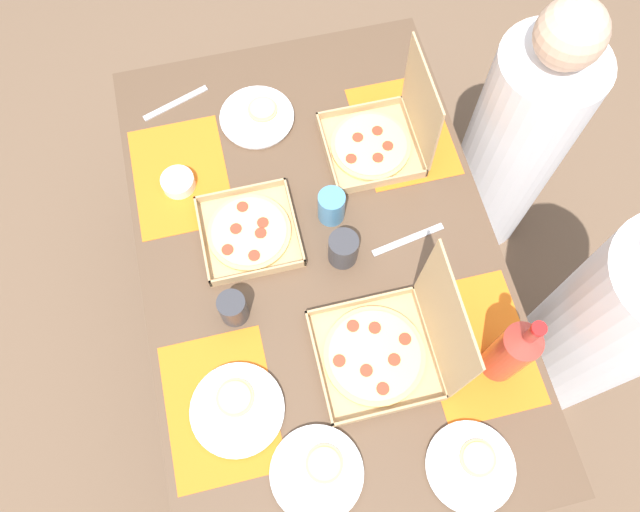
# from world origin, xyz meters

# --- Properties ---
(ground_plane) EXTENTS (6.00, 6.00, 0.00)m
(ground_plane) POSITION_xyz_m (0.00, 0.00, 0.00)
(ground_plane) COLOR brown
(dining_table) EXTENTS (1.47, 0.96, 0.72)m
(dining_table) POSITION_xyz_m (0.00, 0.00, 0.62)
(dining_table) COLOR #3F3328
(dining_table) RESTS_ON ground_plane
(placemat_near_left) EXTENTS (0.36, 0.26, 0.00)m
(placemat_near_left) POSITION_xyz_m (-0.33, -0.33, 0.73)
(placemat_near_left) COLOR orange
(placemat_near_left) RESTS_ON dining_table
(placemat_near_right) EXTENTS (0.36, 0.26, 0.00)m
(placemat_near_right) POSITION_xyz_m (0.33, -0.33, 0.73)
(placemat_near_right) COLOR orange
(placemat_near_right) RESTS_ON dining_table
(placemat_far_left) EXTENTS (0.36, 0.26, 0.00)m
(placemat_far_left) POSITION_xyz_m (-0.33, 0.33, 0.73)
(placemat_far_left) COLOR orange
(placemat_far_left) RESTS_ON dining_table
(placemat_far_right) EXTENTS (0.36, 0.26, 0.00)m
(placemat_far_right) POSITION_xyz_m (0.33, 0.33, 0.73)
(placemat_far_right) COLOR orange
(placemat_far_right) RESTS_ON dining_table
(pizza_box_center) EXTENTS (0.26, 0.26, 0.04)m
(pizza_box_center) POSITION_xyz_m (-0.11, -0.17, 0.74)
(pizza_box_center) COLOR tan
(pizza_box_center) RESTS_ON dining_table
(pizza_box_edge_far) EXTENTS (0.29, 0.31, 0.33)m
(pizza_box_edge_far) POSITION_xyz_m (0.30, 0.10, 0.77)
(pizza_box_edge_far) COLOR tan
(pizza_box_edge_far) RESTS_ON dining_table
(pizza_box_corner_left) EXTENTS (0.26, 0.26, 0.30)m
(pizza_box_corner_left) POSITION_xyz_m (-0.30, 0.25, 0.77)
(pizza_box_corner_left) COLOR tan
(pizza_box_corner_left) RESTS_ON dining_table
(plate_middle) EXTENTS (0.23, 0.23, 0.03)m
(plate_middle) POSITION_xyz_m (0.35, -0.29, 0.73)
(plate_middle) COLOR white
(plate_middle) RESTS_ON dining_table
(plate_near_left) EXTENTS (0.22, 0.22, 0.03)m
(plate_near_left) POSITION_xyz_m (-0.47, -0.08, 0.73)
(plate_near_left) COLOR white
(plate_near_left) RESTS_ON dining_table
(plate_far_left) EXTENTS (0.21, 0.21, 0.03)m
(plate_far_left) POSITION_xyz_m (0.60, 0.22, 0.73)
(plate_far_left) COLOR white
(plate_far_left) RESTS_ON dining_table
(plate_near_right) EXTENTS (0.22, 0.22, 0.03)m
(plate_near_right) POSITION_xyz_m (0.53, -0.13, 0.73)
(plate_near_right) COLOR white
(plate_near_right) RESTS_ON dining_table
(soda_bottle) EXTENTS (0.09, 0.09, 0.32)m
(soda_bottle) POSITION_xyz_m (0.39, 0.36, 0.86)
(soda_bottle) COLOR #B2382D
(soda_bottle) RESTS_ON dining_table
(cup_spare) EXTENTS (0.08, 0.08, 0.10)m
(cup_spare) POSITION_xyz_m (0.01, 0.06, 0.77)
(cup_spare) COLOR #333338
(cup_spare) RESTS_ON dining_table
(cup_clear_left) EXTENTS (0.07, 0.07, 0.10)m
(cup_clear_left) POSITION_xyz_m (-0.11, 0.06, 0.78)
(cup_clear_left) COLOR teal
(cup_clear_left) RESTS_ON dining_table
(cup_red) EXTENTS (0.07, 0.07, 0.09)m
(cup_red) POSITION_xyz_m (0.11, -0.25, 0.77)
(cup_red) COLOR #333338
(cup_red) RESTS_ON dining_table
(condiment_bowl) EXTENTS (0.09, 0.09, 0.04)m
(condiment_bowl) POSITION_xyz_m (-0.30, -0.34, 0.74)
(condiment_bowl) COLOR white
(condiment_bowl) RESTS_ON dining_table
(knife_by_far_left) EXTENTS (0.09, 0.20, 0.00)m
(knife_by_far_left) POSITION_xyz_m (-0.58, -0.30, 0.73)
(knife_by_far_left) COLOR #B7B7BC
(knife_by_far_left) RESTS_ON dining_table
(knife_by_near_right) EXTENTS (0.05, 0.21, 0.00)m
(knife_by_near_right) POSITION_xyz_m (0.01, 0.24, 0.73)
(knife_by_near_right) COLOR #B7B7BC
(knife_by_near_right) RESTS_ON dining_table
(diner_left_seat) EXTENTS (0.32, 0.32, 1.11)m
(diner_left_seat) POSITION_xyz_m (-0.33, 0.74, 0.50)
(diner_left_seat) COLOR white
(diner_left_seat) RESTS_ON ground_plane
(diner_right_seat) EXTENTS (0.32, 0.32, 1.18)m
(diner_right_seat) POSITION_xyz_m (0.33, 0.74, 0.53)
(diner_right_seat) COLOR white
(diner_right_seat) RESTS_ON ground_plane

